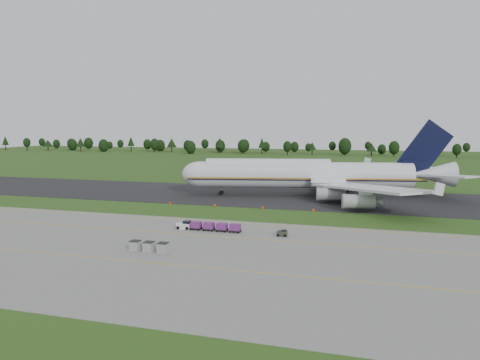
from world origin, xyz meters
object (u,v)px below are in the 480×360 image
(aircraft, at_px, (309,174))
(baggage_train, at_px, (207,226))
(uld_row, at_px, (149,247))
(edge_markers, at_px, (238,207))
(utility_cart, at_px, (282,234))

(aircraft, distance_m, baggage_train, 51.23)
(uld_row, bearing_deg, baggage_train, 78.05)
(baggage_train, bearing_deg, edge_markers, 93.71)
(aircraft, relative_size, edge_markers, 2.09)
(utility_cart, distance_m, uld_row, 24.06)
(utility_cart, height_order, uld_row, uld_row)
(aircraft, bearing_deg, utility_cart, -87.13)
(uld_row, height_order, edge_markers, uld_row)
(aircraft, bearing_deg, uld_row, -103.12)
(utility_cart, relative_size, uld_row, 0.28)
(utility_cart, xyz_separation_m, uld_row, (-17.92, -16.06, 0.31))
(edge_markers, bearing_deg, uld_row, -92.51)
(aircraft, distance_m, utility_cart, 50.45)
(baggage_train, bearing_deg, aircraft, 76.49)
(aircraft, xyz_separation_m, edge_markers, (-13.56, -23.93, -5.87))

